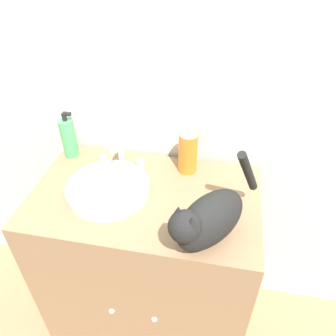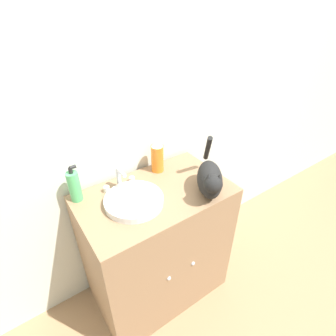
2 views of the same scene
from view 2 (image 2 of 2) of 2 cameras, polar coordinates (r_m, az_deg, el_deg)
ground_plane at (r=1.98m, az=2.42°, el=-29.33°), size 8.00×8.00×0.00m
wall_back at (r=1.47m, az=-9.57°, el=12.69°), size 6.00×0.05×2.50m
vanity_cabinet at (r=1.73m, az=-2.41°, el=-16.60°), size 0.84×0.52×0.86m
sink_basin at (r=1.36m, az=-7.42°, el=-7.05°), size 0.30×0.30×0.04m
faucet at (r=1.45m, az=-10.48°, el=-2.44°), size 0.19×0.10×0.14m
cat at (r=1.39m, az=9.11°, el=-2.33°), size 0.28×0.35×0.27m
soap_bottle at (r=1.41m, az=-19.70°, el=-3.72°), size 0.06×0.06×0.21m
spray_bottle at (r=1.56m, az=-2.35°, el=2.55°), size 0.07×0.07×0.20m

